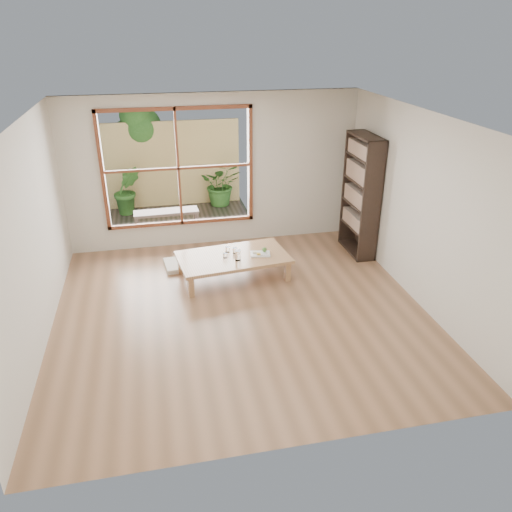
{
  "coord_description": "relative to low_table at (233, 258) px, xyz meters",
  "views": [
    {
      "loc": [
        -1.02,
        -5.82,
        3.64
      ],
      "look_at": [
        0.33,
        0.55,
        0.55
      ],
      "focal_mm": 35.0,
      "sensor_mm": 36.0,
      "label": 1
    }
  ],
  "objects": [
    {
      "name": "ground",
      "position": [
        -0.07,
        -1.01,
        -0.32
      ],
      "size": [
        5.0,
        5.0,
        0.0
      ],
      "primitive_type": "plane",
      "color": "#9D704E",
      "rests_on": "ground"
    },
    {
      "name": "low_table",
      "position": [
        0.0,
        0.0,
        0.0
      ],
      "size": [
        1.77,
        1.13,
        0.36
      ],
      "rotation": [
        0.0,
        0.0,
        0.12
      ],
      "color": "tan",
      "rests_on": "ground"
    },
    {
      "name": "floor_cushion",
      "position": [
        -0.78,
        0.54,
        -0.28
      ],
      "size": [
        0.55,
        0.55,
        0.07
      ],
      "primitive_type": "cube",
      "rotation": [
        0.0,
        0.0,
        0.1
      ],
      "color": "white",
      "rests_on": "ground"
    },
    {
      "name": "bookshelf",
      "position": [
        2.25,
        0.53,
        0.68
      ],
      "size": [
        0.32,
        0.9,
        2.0
      ],
      "primitive_type": "cube",
      "color": "#2E201A",
      "rests_on": "ground"
    },
    {
      "name": "glass_tall",
      "position": [
        0.05,
        -0.16,
        0.12
      ],
      "size": [
        0.09,
        0.09,
        0.16
      ],
      "primitive_type": "cylinder",
      "color": "silver",
      "rests_on": "low_table"
    },
    {
      "name": "glass_mid",
      "position": [
        0.04,
        0.09,
        0.09
      ],
      "size": [
        0.06,
        0.06,
        0.09
      ],
      "primitive_type": "cylinder",
      "color": "silver",
      "rests_on": "low_table"
    },
    {
      "name": "glass_short",
      "position": [
        -0.06,
        0.16,
        0.09
      ],
      "size": [
        0.07,
        0.07,
        0.08
      ],
      "primitive_type": "cylinder",
      "color": "silver",
      "rests_on": "low_table"
    },
    {
      "name": "glass_small",
      "position": [
        -0.13,
        -0.04,
        0.08
      ],
      "size": [
        0.06,
        0.06,
        0.08
      ],
      "primitive_type": "cylinder",
      "color": "silver",
      "rests_on": "low_table"
    },
    {
      "name": "food_tray",
      "position": [
        0.43,
        -0.03,
        0.07
      ],
      "size": [
        0.33,
        0.26,
        0.09
      ],
      "rotation": [
        0.0,
        0.0,
        -0.16
      ],
      "color": "white",
      "rests_on": "low_table"
    },
    {
      "name": "deck",
      "position": [
        -0.67,
        2.55,
        -0.32
      ],
      "size": [
        2.8,
        2.0,
        0.05
      ],
      "primitive_type": "cube",
      "color": "#382F28",
      "rests_on": "ground"
    },
    {
      "name": "garden_bench",
      "position": [
        -0.91,
        2.12,
        0.02
      ],
      "size": [
        1.21,
        0.39,
        0.38
      ],
      "rotation": [
        0.0,
        0.0,
        0.03
      ],
      "color": "#2E201A",
      "rests_on": "deck"
    },
    {
      "name": "bamboo_fence",
      "position": [
        -0.67,
        3.55,
        0.58
      ],
      "size": [
        2.8,
        0.06,
        1.8
      ],
      "primitive_type": "cube",
      "color": "tan",
      "rests_on": "ground"
    },
    {
      "name": "shrub_right",
      "position": [
        0.31,
        3.33,
        0.17
      ],
      "size": [
        0.91,
        0.81,
        0.92
      ],
      "primitive_type": "imported",
      "rotation": [
        0.0,
        0.0,
        -0.12
      ],
      "color": "#2D5E22",
      "rests_on": "deck"
    },
    {
      "name": "shrub_left",
      "position": [
        -1.63,
        3.18,
        0.2
      ],
      "size": [
        0.6,
        0.5,
        1.0
      ],
      "primitive_type": "imported",
      "rotation": [
        0.0,
        0.0,
        0.12
      ],
      "color": "#2D5E22",
      "rests_on": "deck"
    },
    {
      "name": "garden_tree",
      "position": [
        -1.34,
        3.85,
        1.31
      ],
      "size": [
        1.04,
        0.85,
        2.22
      ],
      "color": "#4C3D2D",
      "rests_on": "ground"
    }
  ]
}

